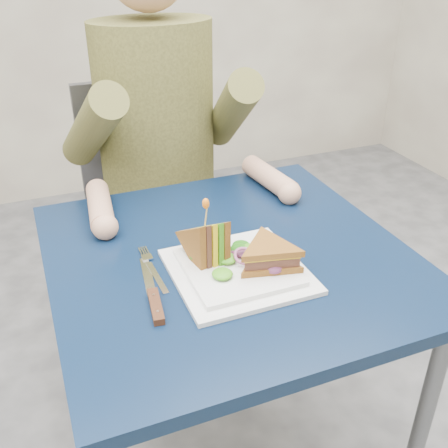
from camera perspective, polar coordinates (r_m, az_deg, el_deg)
name	(u,v)px	position (r m, az deg, el deg)	size (l,w,h in m)	color
table	(229,283)	(1.17, 0.53, -6.41)	(0.75, 0.75, 0.73)	black
chair	(155,203)	(1.76, -7.57, 2.25)	(0.42, 0.40, 0.93)	#47474C
diner	(156,102)	(1.52, -7.36, 13.08)	(0.54, 0.59, 0.74)	#4D4C23
plate	(238,270)	(1.05, 1.52, -4.98)	(0.26, 0.26, 0.02)	white
sandwich_flat	(269,255)	(1.04, 4.90, -3.40)	(0.17, 0.17, 0.05)	brown
sandwich_upright	(207,244)	(1.05, -1.92, -2.23)	(0.09, 0.15, 0.15)	brown
fork	(153,270)	(1.07, -7.70, -5.00)	(0.02, 0.18, 0.01)	silver
knife	(154,300)	(0.99, -7.61, -8.21)	(0.05, 0.22, 0.02)	silver
toothpick	(206,216)	(1.02, -1.98, 0.84)	(0.00, 0.00, 0.06)	tan
toothpick_frill	(206,204)	(1.00, -2.00, 2.24)	(0.01, 0.01, 0.02)	orange
lettuce_spill	(238,258)	(1.05, 1.57, -3.69)	(0.15, 0.13, 0.02)	#337A14
onion_ring	(244,256)	(1.05, 2.19, -3.49)	(0.04, 0.04, 0.01)	#9E4C7A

